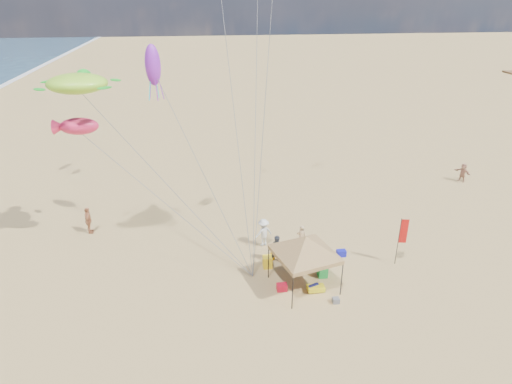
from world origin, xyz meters
TOP-DOWN VIEW (x-y plane):
  - ground at (0.00, 0.00)m, footprint 280.00×280.00m
  - canopy_tent at (2.09, -0.63)m, footprint 5.50×5.50m
  - feather_flag at (7.98, 0.70)m, footprint 0.45×0.11m
  - cooler_red at (0.88, -0.87)m, footprint 0.54×0.38m
  - cooler_blue at (4.98, 1.92)m, footprint 0.54×0.38m
  - bag_navy at (2.52, -1.06)m, footprint 0.69×0.54m
  - bag_orange at (0.89, 2.24)m, footprint 0.54×0.69m
  - chair_green at (3.33, 0.09)m, footprint 0.50×0.50m
  - chair_yellow at (0.44, 1.34)m, footprint 0.50×0.50m
  - crate_grey at (3.41, -2.22)m, footprint 0.34×0.30m
  - beach_cart at (2.63, -1.18)m, footprint 0.90×0.50m
  - person_near_a at (2.80, 3.13)m, footprint 0.58×0.39m
  - person_near_b at (1.09, 1.80)m, footprint 0.95×0.80m
  - person_near_c at (0.55, 3.71)m, footprint 1.33×1.05m
  - person_far_a at (-10.43, 6.68)m, footprint 0.47×1.08m
  - person_far_c at (18.25, 11.53)m, footprint 1.10×1.49m
  - turtle_kite at (-9.04, 4.17)m, footprint 3.08×2.47m
  - fish_kite at (-9.37, 4.41)m, footprint 2.06×1.04m
  - squid_kite at (-5.35, 6.01)m, footprint 0.96×0.96m

SIDE VIEW (x-z plane):
  - ground at x=0.00m, z-range 0.00..0.00m
  - crate_grey at x=3.41m, z-range 0.00..0.28m
  - bag_navy at x=2.52m, z-range 0.00..0.36m
  - bag_orange at x=0.89m, z-range 0.00..0.36m
  - cooler_red at x=0.88m, z-range 0.00..0.38m
  - cooler_blue at x=4.98m, z-range 0.00..0.38m
  - beach_cart at x=2.63m, z-range 0.08..0.32m
  - chair_green at x=3.33m, z-range 0.00..0.70m
  - chair_yellow at x=0.44m, z-range 0.00..0.70m
  - person_near_a at x=2.80m, z-range 0.00..1.55m
  - person_far_c at x=18.25m, z-range 0.00..1.56m
  - person_near_b at x=1.09m, z-range 0.00..1.72m
  - person_near_c at x=0.55m, z-range 0.00..1.81m
  - person_far_a at x=-10.43m, z-range 0.00..1.82m
  - feather_flag at x=7.98m, z-range 0.50..3.47m
  - canopy_tent at x=2.09m, z-range 1.17..4.69m
  - fish_kite at x=-9.37m, z-range 7.33..8.25m
  - turtle_kite at x=-9.04m, z-range 9.58..10.60m
  - squid_kite at x=-5.35m, z-range 9.53..11.78m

